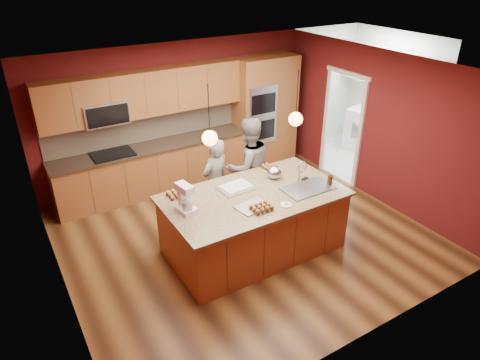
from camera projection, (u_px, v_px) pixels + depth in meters
floor at (245, 236)px, 6.98m from camera, size 5.50×5.50×0.00m
ceiling at (246, 70)px, 5.72m from camera, size 5.50×5.50×0.00m
wall_back at (177, 114)px, 8.25m from camera, size 5.50×0.00×5.50m
wall_front at (371, 248)px, 4.46m from camera, size 5.50×0.00×5.50m
wall_left at (49, 212)px, 5.09m from camera, size 0.00×5.00×5.00m
wall_right at (376, 127)px, 7.61m from camera, size 0.00×5.00×5.00m
cabinet_run at (150, 143)px, 7.91m from camera, size 3.74×0.64×2.30m
oven_column at (265, 112)px, 8.95m from camera, size 1.30×0.62×2.30m
doorway_trim at (342, 129)px, 8.35m from camera, size 0.08×1.11×2.20m
laundry_room at (391, 69)px, 8.98m from camera, size 2.60×2.70×2.70m
pendant_left at (210, 138)px, 5.43m from camera, size 0.20×0.20×0.80m
pendant_right at (296, 119)px, 6.06m from camera, size 0.20×0.20×0.80m
island at (254, 222)px, 6.45m from camera, size 2.64×1.47×1.35m
person_left at (215, 182)px, 7.02m from camera, size 0.64×0.51×1.51m
person_right at (248, 167)px, 7.26m from camera, size 0.86×0.68×1.74m
stand_mixer at (185, 200)px, 5.74m from camera, size 0.26×0.32×0.41m
sheet_cake at (236, 187)px, 6.37m from camera, size 0.53×0.41×0.05m
cooling_rack at (253, 206)px, 5.91m from camera, size 0.49×0.39×0.02m
mixing_bowl at (274, 172)px, 6.65m from camera, size 0.24×0.24×0.21m
plate at (286, 205)px, 5.95m from camera, size 0.16×0.16×0.01m
tumbler at (330, 180)px, 6.47m from camera, size 0.08×0.08×0.15m
phone at (305, 179)px, 6.65m from camera, size 0.15×0.10×0.01m
cupcakes_left at (178, 193)px, 6.19m from camera, size 0.32×0.24×0.07m
cupcakes_rack at (262, 207)px, 5.82m from camera, size 0.31×0.23×0.07m
cupcakes_right at (268, 167)px, 6.96m from camera, size 0.15×0.23×0.07m
washer at (390, 140)px, 9.25m from camera, size 0.72×0.74×1.04m
dryer at (362, 129)px, 9.89m from camera, size 0.75×0.76×0.97m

